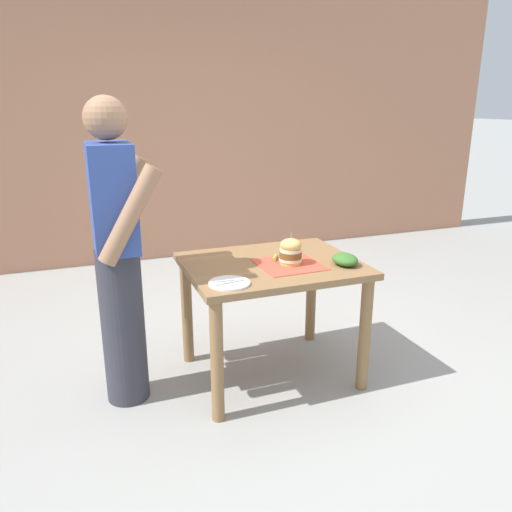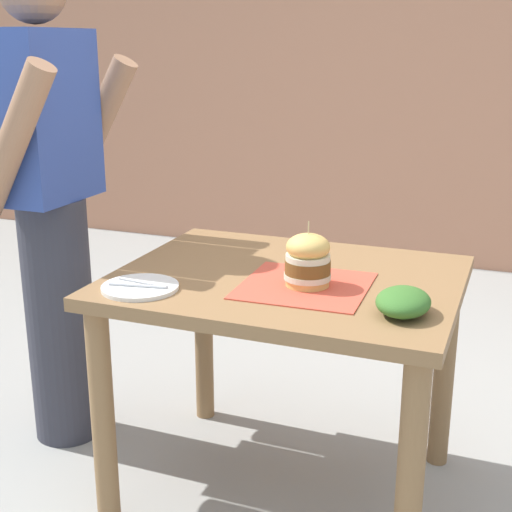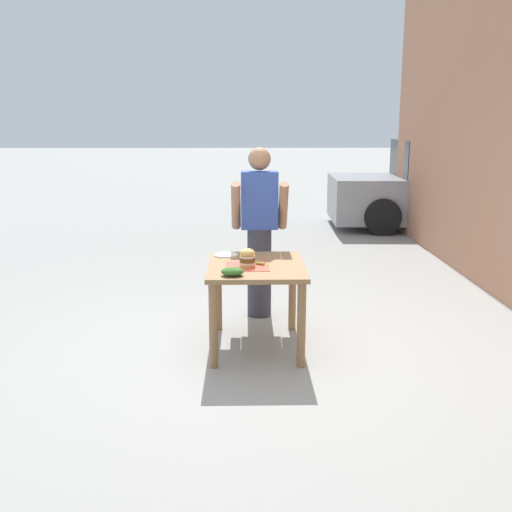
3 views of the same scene
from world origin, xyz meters
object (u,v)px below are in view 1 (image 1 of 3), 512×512
at_px(patio_table, 272,283).
at_px(side_salad, 345,259).
at_px(sandwich, 291,251).
at_px(side_plate_with_forks, 229,283).
at_px(diner_across_table, 118,252).
at_px(pickle_spear, 275,258).

bearing_deg(patio_table, side_salad, -117.21).
relative_size(sandwich, side_plate_with_forks, 0.86).
bearing_deg(diner_across_table, pickle_spear, -91.16).
height_order(side_salad, diner_across_table, diner_across_table).
height_order(patio_table, diner_across_table, diner_across_table).
height_order(patio_table, pickle_spear, pickle_spear).
bearing_deg(sandwich, diner_across_table, 82.57).
xyz_separation_m(side_salad, diner_across_table, (0.25, 1.25, 0.11)).
height_order(patio_table, sandwich, sandwich).
bearing_deg(side_salad, sandwich, 67.75).
xyz_separation_m(pickle_spear, diner_across_table, (0.02, 0.91, 0.13)).
bearing_deg(patio_table, sandwich, -130.95).
height_order(pickle_spear, side_plate_with_forks, pickle_spear).
height_order(side_plate_with_forks, diner_across_table, diner_across_table).
xyz_separation_m(sandwich, pickle_spear, (0.11, 0.05, -0.06)).
bearing_deg(pickle_spear, side_salad, -123.29).
bearing_deg(diner_across_table, patio_table, -93.25).
height_order(pickle_spear, diner_across_table, diner_across_table).
bearing_deg(side_plate_with_forks, diner_across_table, 58.71).
relative_size(patio_table, diner_across_table, 0.60).
bearing_deg(diner_across_table, side_salad, -101.07).
height_order(side_plate_with_forks, side_salad, side_salad).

